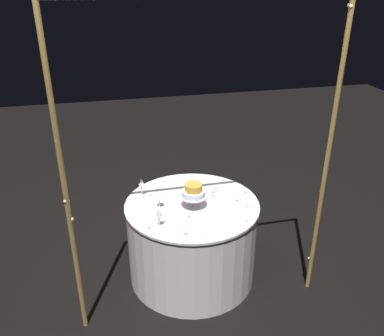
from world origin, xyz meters
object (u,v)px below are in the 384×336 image
main_table (192,240)px  wine_glass_0 (141,183)px  decorative_arch (205,132)px  cake_knife (190,222)px  tiered_cake (194,192)px  wine_glass_2 (159,213)px  wine_glass_1 (159,196)px

main_table → wine_glass_0: 0.68m
decorative_arch → cake_knife: decorative_arch is taller
main_table → tiered_cake: tiered_cake is taller
tiered_cake → wine_glass_2: bearing=34.2°
wine_glass_0 → cake_knife: size_ratio=0.59×
wine_glass_0 → wine_glass_1: 0.27m
cake_knife → wine_glass_0: bearing=-58.5°
wine_glass_1 → wine_glass_2: 0.28m
decorative_arch → tiered_cake: size_ratio=10.99×
tiered_cake → wine_glass_2: (0.33, 0.22, -0.02)m
decorative_arch → wine_glass_2: (0.32, -0.12, -0.68)m
decorative_arch → tiered_cake: (-0.01, -0.35, -0.65)m
wine_glass_0 → main_table: bearing=149.2°
main_table → wine_glass_1: bearing=0.8°
wine_glass_0 → decorative_arch: bearing=121.8°
decorative_arch → cake_knife: (0.08, -0.13, -0.79)m
main_table → cake_knife: size_ratio=4.00×
decorative_arch → wine_glass_2: bearing=-20.9°
decorative_arch → main_table: 1.24m
tiered_cake → wine_glass_2: tiered_cake is taller
decorative_arch → cake_knife: size_ratio=8.42×
tiered_cake → cake_knife: (0.09, 0.22, -0.14)m
wine_glass_0 → tiered_cake: bearing=144.0°
decorative_arch → wine_glass_1: decorative_arch is taller
cake_knife → wine_glass_1: bearing=-54.3°
tiered_cake → wine_glass_1: bearing=-10.2°
decorative_arch → cake_knife: 0.81m
decorative_arch → cake_knife: bearing=-57.2°
decorative_arch → wine_glass_0: 1.01m
wine_glass_1 → cake_knife: 0.35m
tiered_cake → wine_glass_1: tiered_cake is taller
main_table → tiered_cake: 0.52m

